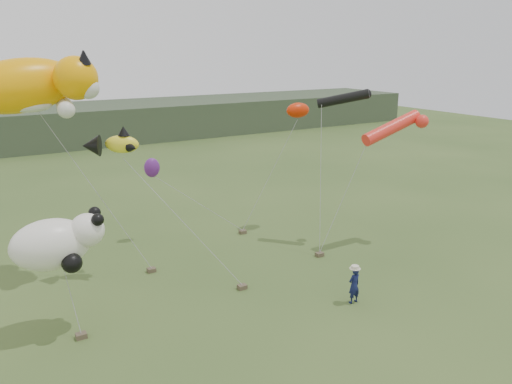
{
  "coord_description": "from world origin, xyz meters",
  "views": [
    {
      "loc": [
        -11.16,
        -14.48,
        10.22
      ],
      "look_at": [
        -0.81,
        3.0,
        4.4
      ],
      "focal_mm": 35.0,
      "sensor_mm": 36.0,
      "label": 1
    }
  ],
  "objects": [
    {
      "name": "sandbag_anchors",
      "position": [
        -1.73,
        5.19,
        0.1
      ],
      "size": [
        12.57,
        6.74,
        0.2
      ],
      "color": "brown",
      "rests_on": "ground"
    },
    {
      "name": "misc_kites",
      "position": [
        2.65,
        9.39,
        5.98
      ],
      "size": [
        9.16,
        2.83,
        3.75
      ],
      "color": "red",
      "rests_on": "ground"
    },
    {
      "name": "festival_attendant",
      "position": [
        1.93,
        -0.36,
        0.79
      ],
      "size": [
        0.6,
        0.41,
        1.58
      ],
      "primitive_type": "imported",
      "rotation": [
        0.0,
        0.0,
        3.2
      ],
      "color": "#111843",
      "rests_on": "ground"
    },
    {
      "name": "headland",
      "position": [
        -3.11,
        44.69,
        1.92
      ],
      "size": [
        90.0,
        13.0,
        4.0
      ],
      "color": "#2D3D28",
      "rests_on": "ground"
    },
    {
      "name": "ground",
      "position": [
        0.0,
        0.0,
        0.0
      ],
      "size": [
        120.0,
        120.0,
        0.0
      ],
      "primitive_type": "plane",
      "color": "#385123",
      "rests_on": "ground"
    },
    {
      "name": "tube_kites",
      "position": [
        7.62,
        4.42,
        6.81
      ],
      "size": [
        4.96,
        3.72,
        2.81
      ],
      "color": "black",
      "rests_on": "ground"
    },
    {
      "name": "fish_kite",
      "position": [
        -5.67,
        7.26,
        6.23
      ],
      "size": [
        2.61,
        1.72,
        1.26
      ],
      "color": "yellow",
      "rests_on": "ground"
    },
    {
      "name": "panda_kite",
      "position": [
        -8.82,
        3.49,
        3.55
      ],
      "size": [
        3.28,
        2.12,
        2.04
      ],
      "color": "white",
      "rests_on": "ground"
    },
    {
      "name": "cat_kite",
      "position": [
        -8.34,
        8.73,
        8.77
      ],
      "size": [
        6.61,
        3.53,
        2.92
      ],
      "color": "#FFA400",
      "rests_on": "ground"
    }
  ]
}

